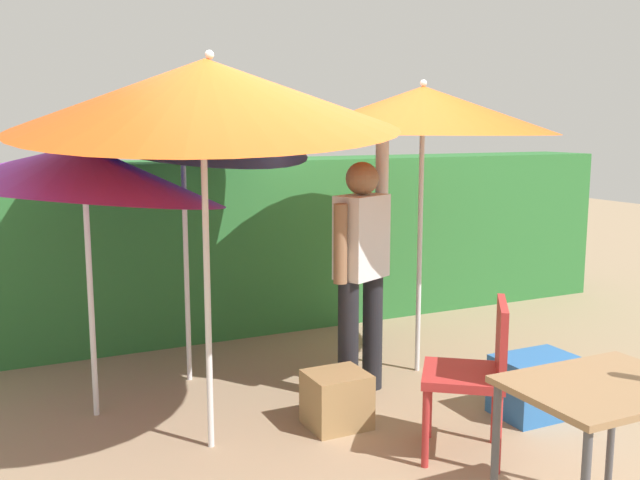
% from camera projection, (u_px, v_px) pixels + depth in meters
% --- Properties ---
extents(ground_plane, '(24.00, 24.00, 0.00)m').
position_uv_depth(ground_plane, '(340.00, 417.00, 4.55)').
color(ground_plane, '#9E8466').
extents(hedge_row, '(8.00, 0.70, 1.53)m').
position_uv_depth(hedge_row, '(227.00, 246.00, 6.40)').
color(hedge_row, '#2D7033').
rests_on(hedge_row, ground_plane).
extents(umbrella_rainbow, '(2.12, 2.12, 2.35)m').
position_uv_depth(umbrella_rainbow, '(206.00, 94.00, 3.82)').
color(umbrella_rainbow, silver).
rests_on(umbrella_rainbow, ground_plane).
extents(umbrella_orange, '(1.81, 1.79, 2.26)m').
position_uv_depth(umbrella_orange, '(185.00, 118.00, 4.94)').
color(umbrella_orange, silver).
rests_on(umbrella_orange, ground_plane).
extents(umbrella_yellow, '(1.80, 1.78, 1.85)m').
position_uv_depth(umbrella_yellow, '(83.00, 170.00, 4.35)').
color(umbrella_yellow, silver).
rests_on(umbrella_yellow, ground_plane).
extents(umbrella_navy, '(1.93, 1.93, 2.16)m').
position_uv_depth(umbrella_navy, '(423.00, 110.00, 5.11)').
color(umbrella_navy, silver).
rests_on(umbrella_navy, ground_plane).
extents(person_vendor, '(0.54, 0.35, 1.88)m').
position_uv_depth(person_vendor, '(361.00, 261.00, 4.81)').
color(person_vendor, black).
rests_on(person_vendor, ground_plane).
extents(chair_plastic, '(0.62, 0.62, 0.89)m').
position_uv_depth(chair_plastic, '(476.00, 368.00, 3.94)').
color(chair_plastic, '#B72D2D').
rests_on(chair_plastic, ground_plane).
extents(cooler_box, '(0.51, 0.36, 0.38)m').
position_uv_depth(cooler_box, '(536.00, 386.00, 4.57)').
color(cooler_box, '#2D6BB7').
rests_on(cooler_box, ground_plane).
extents(crate_cardboard, '(0.36, 0.33, 0.34)m').
position_uv_depth(crate_cardboard, '(337.00, 399.00, 4.40)').
color(crate_cardboard, '#9E7A4C').
rests_on(crate_cardboard, ground_plane).
extents(folding_table, '(0.80, 0.60, 0.75)m').
position_uv_depth(folding_table, '(603.00, 403.00, 3.08)').
color(folding_table, '#4C4C51').
rests_on(folding_table, ground_plane).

